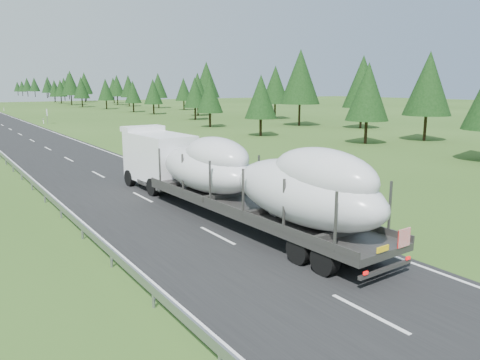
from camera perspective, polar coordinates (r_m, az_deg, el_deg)
ground at (r=15.33m, az=15.42°, el=-15.46°), size 400.00×400.00×0.00m
highway_sign at (r=90.66m, az=-22.48°, el=7.50°), size 0.08×0.90×2.60m
tree_line_right at (r=140.78m, az=-12.32°, el=11.23°), size 27.51×358.23×12.65m
boat_truck at (r=23.90m, az=-1.44°, el=0.88°), size 3.67×21.73×4.45m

